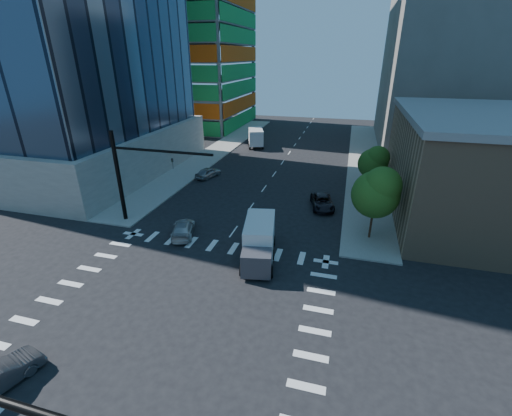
% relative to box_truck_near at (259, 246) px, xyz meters
% --- Properties ---
extents(ground, '(160.00, 160.00, 0.00)m').
position_rel_box_truck_near_xyz_m(ground, '(-3.62, -7.79, -1.39)').
color(ground, black).
rests_on(ground, ground).
extents(road_markings, '(20.00, 20.00, 0.01)m').
position_rel_box_truck_near_xyz_m(road_markings, '(-3.62, -7.79, -1.38)').
color(road_markings, silver).
rests_on(road_markings, ground).
extents(sidewalk_ne, '(5.00, 60.00, 0.15)m').
position_rel_box_truck_near_xyz_m(sidewalk_ne, '(8.88, 32.21, -1.31)').
color(sidewalk_ne, gray).
rests_on(sidewalk_ne, ground).
extents(sidewalk_nw, '(5.00, 60.00, 0.15)m').
position_rel_box_truck_near_xyz_m(sidewalk_nw, '(-16.12, 32.21, -1.31)').
color(sidewalk_nw, gray).
rests_on(sidewalk_nw, ground).
extents(construction_building, '(25.16, 34.50, 70.60)m').
position_rel_box_truck_near_xyz_m(construction_building, '(-31.04, 54.14, 23.23)').
color(construction_building, gray).
rests_on(construction_building, ground).
extents(commercial_building, '(20.50, 22.50, 10.60)m').
position_rel_box_truck_near_xyz_m(commercial_building, '(21.38, 14.21, 3.93)').
color(commercial_building, '#9B785A').
rests_on(commercial_building, ground).
extents(bg_building_ne, '(24.00, 30.00, 28.00)m').
position_rel_box_truck_near_xyz_m(bg_building_ne, '(23.38, 47.21, 12.61)').
color(bg_building_ne, '#5E5A55').
rests_on(bg_building_ne, ground).
extents(signal_mast_nw, '(10.20, 0.40, 9.00)m').
position_rel_box_truck_near_xyz_m(signal_mast_nw, '(-13.62, 3.71, 4.11)').
color(signal_mast_nw, black).
rests_on(signal_mast_nw, sidewalk_nw).
extents(tree_south, '(4.16, 4.16, 6.82)m').
position_rel_box_truck_near_xyz_m(tree_south, '(9.01, 6.11, 3.30)').
color(tree_south, '#382316').
rests_on(tree_south, sidewalk_ne).
extents(tree_north, '(3.54, 3.52, 5.78)m').
position_rel_box_truck_near_xyz_m(tree_north, '(9.31, 18.11, 2.60)').
color(tree_north, '#382316').
rests_on(tree_north, sidewalk_ne).
extents(car_nb_far, '(3.26, 5.23, 1.35)m').
position_rel_box_truck_near_xyz_m(car_nb_far, '(4.03, 12.14, -0.71)').
color(car_nb_far, black).
rests_on(car_nb_far, ground).
extents(car_sb_near, '(3.25, 4.93, 1.33)m').
position_rel_box_truck_near_xyz_m(car_sb_near, '(-7.94, 2.34, -0.72)').
color(car_sb_near, silver).
rests_on(car_sb_near, ground).
extents(car_sb_mid, '(2.82, 4.43, 1.40)m').
position_rel_box_truck_near_xyz_m(car_sb_mid, '(-12.12, 18.42, -0.68)').
color(car_sb_mid, '#A0A3A8').
rests_on(car_sb_mid, ground).
extents(box_truck_near, '(3.60, 6.33, 3.13)m').
position_rel_box_truck_near_xyz_m(box_truck_near, '(0.00, 0.00, 0.00)').
color(box_truck_near, black).
rests_on(box_truck_near, ground).
extents(box_truck_far, '(4.51, 6.74, 3.26)m').
position_rel_box_truck_near_xyz_m(box_truck_far, '(-10.64, 37.60, 0.06)').
color(box_truck_far, black).
rests_on(box_truck_far, ground).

